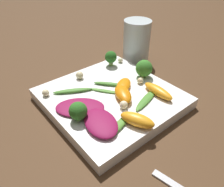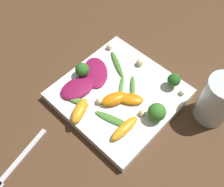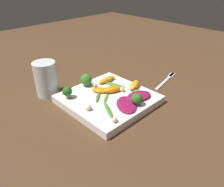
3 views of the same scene
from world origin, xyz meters
name	(u,v)px [view 1 (image 1 of 3)]	position (x,y,z in m)	size (l,w,h in m)	color
ground_plane	(111,103)	(0.00, 0.00, 0.00)	(2.40, 2.40, 0.00)	#4C331E
plate	(111,98)	(0.00, 0.00, 0.01)	(0.26, 0.26, 0.02)	white
drinking_glass	(136,42)	(0.11, -0.19, 0.06)	(0.08, 0.08, 0.12)	silver
radicchio_leaf_0	(79,106)	(0.00, 0.08, 0.03)	(0.11, 0.11, 0.01)	maroon
radicchio_leaf_1	(101,123)	(-0.06, 0.08, 0.03)	(0.09, 0.07, 0.01)	maroon
orange_segment_0	(123,94)	(-0.03, -0.01, 0.03)	(0.07, 0.05, 0.02)	orange
orange_segment_1	(158,91)	(-0.07, -0.08, 0.03)	(0.08, 0.03, 0.02)	orange
orange_segment_2	(122,84)	(0.00, -0.04, 0.03)	(0.06, 0.07, 0.01)	orange
orange_segment_3	(137,120)	(-0.10, 0.02, 0.04)	(0.07, 0.05, 0.02)	orange
broccoli_floret_0	(144,69)	(0.01, -0.11, 0.05)	(0.04, 0.04, 0.04)	#7A9E51
broccoli_floret_1	(111,57)	(0.10, -0.08, 0.05)	(0.03, 0.03, 0.04)	#84AD5B
broccoli_floret_2	(78,111)	(-0.02, 0.10, 0.05)	(0.03, 0.03, 0.04)	#7A9E51
arugula_sprig_0	(119,125)	(-0.09, 0.05, 0.03)	(0.03, 0.07, 0.01)	#518E33
arugula_sprig_1	(105,91)	(0.01, 0.01, 0.03)	(0.06, 0.05, 0.00)	#518E33
arugula_sprig_2	(73,91)	(0.06, 0.06, 0.03)	(0.05, 0.08, 0.01)	#47842D
arugula_sprig_3	(147,99)	(-0.06, -0.04, 0.03)	(0.04, 0.09, 0.01)	#47842D
arugula_sprig_4	(109,84)	(0.03, -0.02, 0.03)	(0.06, 0.05, 0.01)	#47842D
macadamia_nut_0	(120,60)	(0.10, -0.11, 0.03)	(0.01, 0.01, 0.01)	beige
macadamia_nut_1	(124,105)	(-0.05, 0.01, 0.03)	(0.02, 0.02, 0.02)	beige
macadamia_nut_2	(140,81)	(-0.01, -0.08, 0.03)	(0.01, 0.01, 0.01)	beige
macadamia_nut_3	(80,75)	(0.10, 0.02, 0.03)	(0.02, 0.02, 0.02)	beige
macadamia_nut_4	(46,93)	(0.08, 0.11, 0.03)	(0.02, 0.02, 0.02)	beige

